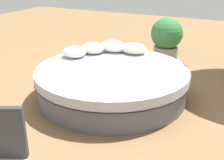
% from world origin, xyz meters
% --- Properties ---
extents(ground_plane, '(16.00, 16.00, 0.00)m').
position_xyz_m(ground_plane, '(0.00, 0.00, 0.00)').
color(ground_plane, olive).
extents(round_bed, '(2.50, 2.50, 0.51)m').
position_xyz_m(round_bed, '(0.00, 0.00, 0.26)').
color(round_bed, '#595966').
rests_on(round_bed, ground_plane).
extents(throw_pillow_0, '(0.50, 0.39, 0.20)m').
position_xyz_m(throw_pillow_0, '(-0.00, -0.92, 0.61)').
color(throw_pillow_0, beige).
rests_on(throw_pillow_0, round_bed).
extents(throw_pillow_1, '(0.51, 0.37, 0.22)m').
position_xyz_m(throw_pillow_1, '(0.40, -0.86, 0.62)').
color(throw_pillow_1, white).
rests_on(throw_pillow_1, round_bed).
extents(throw_pillow_2, '(0.44, 0.38, 0.21)m').
position_xyz_m(throw_pillow_2, '(0.69, -0.59, 0.62)').
color(throw_pillow_2, beige).
rests_on(throw_pillow_2, round_bed).
extents(throw_pillow_3, '(0.43, 0.40, 0.20)m').
position_xyz_m(throw_pillow_3, '(0.87, -0.24, 0.61)').
color(throw_pillow_3, white).
rests_on(throw_pillow_3, round_bed).
extents(planter, '(0.71, 0.71, 0.98)m').
position_xyz_m(planter, '(-0.22, -2.34, 0.53)').
color(planter, gray).
rests_on(planter, ground_plane).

